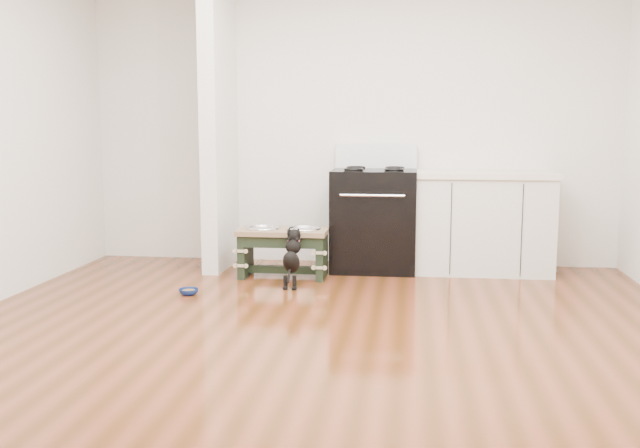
% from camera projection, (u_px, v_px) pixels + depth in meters
% --- Properties ---
extents(ground, '(5.00, 5.00, 0.00)m').
position_uv_depth(ground, '(316.00, 336.00, 4.50)').
color(ground, '#4D270D').
rests_on(ground, ground).
extents(room_shell, '(5.00, 5.00, 5.00)m').
position_uv_depth(room_shell, '(316.00, 76.00, 4.28)').
color(room_shell, silver).
rests_on(room_shell, ground).
extents(partition_wall, '(0.15, 0.80, 2.70)m').
position_uv_depth(partition_wall, '(219.00, 122.00, 6.53)').
color(partition_wall, silver).
rests_on(partition_wall, ground).
extents(oven_range, '(0.76, 0.69, 1.14)m').
position_uv_depth(oven_range, '(374.00, 218.00, 6.53)').
color(oven_range, black).
rests_on(oven_range, ground).
extents(cabinet_run, '(1.24, 0.64, 0.91)m').
position_uv_depth(cabinet_run, '(483.00, 222.00, 6.42)').
color(cabinet_run, silver).
rests_on(cabinet_run, ground).
extents(dog_feeder, '(0.78, 0.41, 0.44)m').
position_uv_depth(dog_feeder, '(283.00, 243.00, 6.21)').
color(dog_feeder, black).
rests_on(dog_feeder, ground).
extents(puppy, '(0.14, 0.40, 0.47)m').
position_uv_depth(puppy, '(292.00, 256.00, 5.85)').
color(puppy, black).
rests_on(puppy, ground).
extents(floor_bowl, '(0.17, 0.17, 0.05)m').
position_uv_depth(floor_bowl, '(189.00, 292.00, 5.60)').
color(floor_bowl, navy).
rests_on(floor_bowl, ground).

